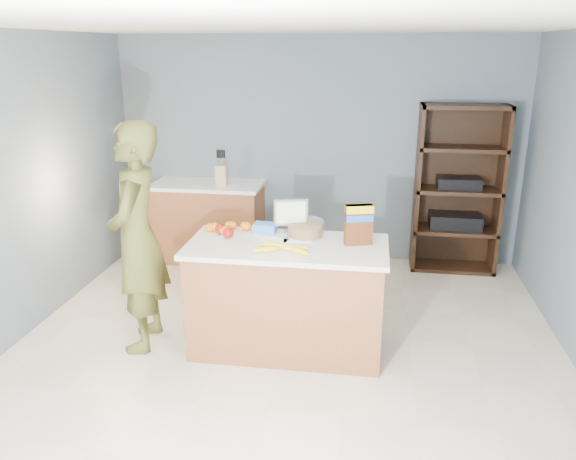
# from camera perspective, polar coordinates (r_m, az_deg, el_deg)

# --- Properties ---
(floor) EXTENTS (4.50, 5.00, 0.02)m
(floor) POSITION_cam_1_polar(r_m,az_deg,el_deg) (4.48, -0.69, -13.67)
(floor) COLOR beige
(floor) RESTS_ON ground
(walls) EXTENTS (4.52, 5.02, 2.51)m
(walls) POSITION_cam_1_polar(r_m,az_deg,el_deg) (3.87, -0.78, 7.60)
(walls) COLOR slate
(walls) RESTS_ON ground
(counter_peninsula) EXTENTS (1.56, 0.76, 0.90)m
(counter_peninsula) POSITION_cam_1_polar(r_m,az_deg,el_deg) (4.54, -0.09, -7.23)
(counter_peninsula) COLOR brown
(counter_peninsula) RESTS_ON ground
(back_cabinet) EXTENTS (1.24, 0.62, 0.90)m
(back_cabinet) POSITION_cam_1_polar(r_m,az_deg,el_deg) (6.51, -8.03, 0.89)
(back_cabinet) COLOR brown
(back_cabinet) RESTS_ON ground
(shelving_unit) EXTENTS (0.90, 0.40, 1.80)m
(shelving_unit) POSITION_cam_1_polar(r_m,az_deg,el_deg) (6.35, 16.79, 3.72)
(shelving_unit) COLOR black
(shelving_unit) RESTS_ON ground
(person) EXTENTS (0.53, 0.73, 1.84)m
(person) POSITION_cam_1_polar(r_m,az_deg,el_deg) (4.58, -15.09, -0.82)
(person) COLOR #4E501F
(person) RESTS_ON ground
(knife_block) EXTENTS (0.12, 0.10, 0.31)m
(knife_block) POSITION_cam_1_polar(r_m,az_deg,el_deg) (6.27, -6.77, 5.63)
(knife_block) COLOR tan
(knife_block) RESTS_ON back_cabinet
(envelopes) EXTENTS (0.42, 0.15, 0.00)m
(envelopes) POSITION_cam_1_polar(r_m,az_deg,el_deg) (4.44, -0.23, -1.04)
(envelopes) COLOR white
(envelopes) RESTS_ON counter_peninsula
(bananas) EXTENTS (0.44, 0.21, 0.05)m
(bananas) POSITION_cam_1_polar(r_m,az_deg,el_deg) (4.20, -0.51, -1.88)
(bananas) COLOR yellow
(bananas) RESTS_ON counter_peninsula
(apples) EXTENTS (0.18, 0.17, 0.09)m
(apples) POSITION_cam_1_polar(r_m,az_deg,el_deg) (4.56, -6.49, -0.09)
(apples) COLOR maroon
(apples) RESTS_ON counter_peninsula
(oranges) EXTENTS (0.37, 0.22, 0.07)m
(oranges) POSITION_cam_1_polar(r_m,az_deg,el_deg) (4.66, -6.08, 0.27)
(oranges) COLOR orange
(oranges) RESTS_ON counter_peninsula
(blue_carton) EXTENTS (0.19, 0.13, 0.08)m
(blue_carton) POSITION_cam_1_polar(r_m,az_deg,el_deg) (4.62, -2.35, 0.21)
(blue_carton) COLOR blue
(blue_carton) RESTS_ON counter_peninsula
(salad_bowl) EXTENTS (0.30, 0.30, 0.13)m
(salad_bowl) POSITION_cam_1_polar(r_m,az_deg,el_deg) (4.53, 1.77, 0.09)
(salad_bowl) COLOR #267219
(salad_bowl) RESTS_ON counter_peninsula
(tv) EXTENTS (0.28, 0.12, 0.28)m
(tv) POSITION_cam_1_polar(r_m,az_deg,el_deg) (4.59, 0.29, 1.66)
(tv) COLOR silver
(tv) RESTS_ON counter_peninsula
(cereal_box) EXTENTS (0.22, 0.13, 0.32)m
(cereal_box) POSITION_cam_1_polar(r_m,az_deg,el_deg) (4.33, 7.19, 0.84)
(cereal_box) COLOR #592B14
(cereal_box) RESTS_ON counter_peninsula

